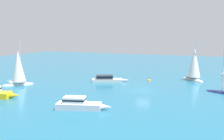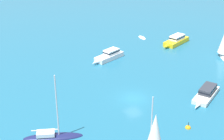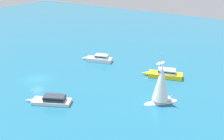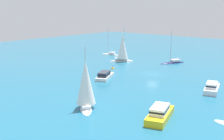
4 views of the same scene
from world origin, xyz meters
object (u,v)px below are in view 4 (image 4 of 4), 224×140
Objects in this scene: ketch_2 at (122,49)px; powerboat at (212,87)px; ketch_1 at (173,62)px; launch at (160,113)px; powerboat_1 at (105,75)px; ketch_3 at (86,86)px; ketch at (110,54)px; channel_buoy at (113,69)px.

powerboat is at bearing -69.92° from ketch_2.
ketch_1 reaches higher than launch.
powerboat_1 is (-5.02, 21.05, -0.09)m from powerboat.
powerboat is at bearing -102.47° from powerboat_1.
ketch_3 reaches higher than launch.
ketch_1 is at bearing 27.36° from powerboat.
ketch_1 is 40.95m from launch.
powerboat_1 is 0.85× the size of ketch_3.
channel_buoy is (-15.96, -14.60, -0.16)m from ketch.
channel_buoy is at bearing 33.94° from launch.
powerboat is 0.91× the size of launch.
powerboat_1 reaches higher than channel_buoy.
powerboat is (-19.33, -40.60, 0.56)m from ketch.
launch is at bearing -118.28° from ketch_3.
ketch_3 reaches higher than powerboat_1.
ketch_2 reaches higher than ketch_3.
ketch reaches higher than powerboat.
ketch is at bearing 48.33° from powerboat.
powerboat_1 is at bearing 118.98° from ketch.
ketch_2 reaches higher than ketch.
ketch is at bearing -10.23° from ketch_3.
ketch_1 is 1.12× the size of powerboat_1.
launch is at bearing 51.60° from ketch_1.
ketch_1 is 14.07m from ketch_2.
powerboat reaches higher than powerboat_1.
powerboat_1 is (-24.35, -19.55, 0.48)m from ketch.
ketch_2 is (-6.87, 11.85, 3.23)m from ketch_1.
ketch_1 is (0.18, -22.03, 0.00)m from ketch.
ketch is 0.91× the size of ketch_2.
ketch_3 is (-20.66, 10.75, 2.60)m from powerboat.
ketch_1 is 7.09× the size of channel_buoy.
ketch_2 is at bearing 51.22° from powerboat.
ketch_2 is (17.66, 9.36, 2.75)m from powerboat_1.
channel_buoy is (-16.15, 7.44, -0.17)m from ketch_1.
ketch_1 is 26.94m from powerboat.
powerboat_1 is at bearing 87.21° from powerboat.
launch is at bearing -91.89° from ketch_2.
ketch is at bearing -64.56° from ketch_1.
ketch_2 is at bearing 2.04° from powerboat_1.
launch is at bearing 163.11° from powerboat.
ketch_2 is 10.82m from channel_buoy.
ketch_1 is 24.66m from powerboat_1.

